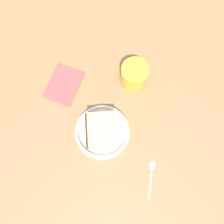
% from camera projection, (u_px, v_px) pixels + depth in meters
% --- Properties ---
extents(ground_plane, '(1.26, 1.26, 0.04)m').
position_uv_depth(ground_plane, '(122.00, 110.00, 0.72)').
color(ground_plane, '#936D47').
extents(small_plate, '(0.18, 0.18, 0.02)m').
position_uv_depth(small_plate, '(102.00, 131.00, 0.67)').
color(small_plate, white).
rests_on(small_plate, ground_plane).
extents(cake_slice, '(0.12, 0.11, 0.06)m').
position_uv_depth(cake_slice, '(101.00, 130.00, 0.65)').
color(cake_slice, '#472814').
rests_on(cake_slice, small_plate).
extents(tea_mug, '(0.11, 0.09, 0.09)m').
position_uv_depth(tea_mug, '(134.00, 75.00, 0.68)').
color(tea_mug, gold).
rests_on(tea_mug, ground_plane).
extents(teaspoon, '(0.12, 0.02, 0.01)m').
position_uv_depth(teaspoon, '(152.00, 172.00, 0.65)').
color(teaspoon, silver).
rests_on(teaspoon, ground_plane).
extents(folded_napkin, '(0.15, 0.13, 0.01)m').
position_uv_depth(folded_napkin, '(64.00, 84.00, 0.72)').
color(folded_napkin, '#B24C4C').
rests_on(folded_napkin, ground_plane).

